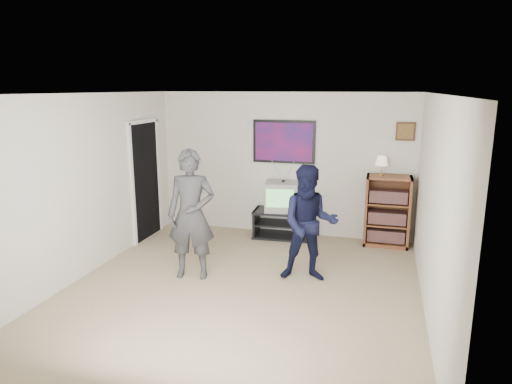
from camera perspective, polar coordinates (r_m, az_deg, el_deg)
The scene contains 13 objects.
room_shell at distance 6.01m, azimuth -0.86°, elevation 0.23°, with size 4.51×5.00×2.51m.
media_stand at distance 8.02m, azimuth 3.22°, elevation -3.96°, with size 1.00×0.60×0.48m.
crt_television at distance 7.89m, azimuth 3.41°, elevation -0.53°, with size 0.60×0.50×0.50m, color gray, non-canonical shape.
bookshelf at distance 7.81m, azimuth 16.09°, elevation -2.30°, with size 0.72×0.41×1.18m, color brown, non-canonical shape.
table_lamp at distance 7.66m, azimuth 15.41°, elevation 3.19°, with size 0.20×0.20×0.32m, color beige, non-canonical shape.
person_tall at distance 6.25m, azimuth -8.09°, elevation -2.81°, with size 0.65×0.43×1.78m, color #313234.
person_short at distance 6.15m, azimuth 6.68°, elevation -3.95°, with size 0.77×0.60×1.59m, color black.
controller_left at distance 6.37m, azimuth -7.56°, elevation -0.18°, with size 0.03×0.12×0.03m, color white.
controller_right at distance 6.31m, azimuth 7.65°, elevation -0.72°, with size 0.04×0.13×0.04m, color white.
poster at distance 7.98m, azimuth 3.50°, elevation 6.28°, with size 1.10×0.03×0.75m, color black.
air_vent at distance 8.09m, azimuth -0.32°, elevation 8.53°, with size 0.28×0.02×0.14m, color white.
small_picture at distance 7.79m, azimuth 18.18°, elevation 7.21°, with size 0.30×0.03×0.30m, color #442215.
doorway at distance 8.06m, azimuth -13.67°, elevation 1.32°, with size 0.03×0.85×2.00m, color black.
Camera 1 is at (1.67, -5.27, 2.57)m, focal length 32.00 mm.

